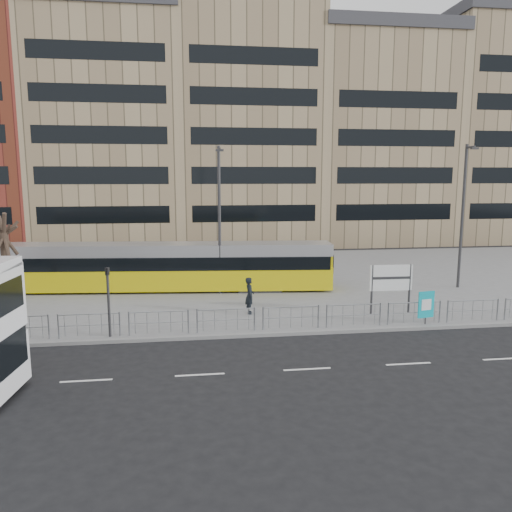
{
  "coord_description": "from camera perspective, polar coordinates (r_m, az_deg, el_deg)",
  "views": [
    {
      "loc": [
        -2.28,
        -21.35,
        7.17
      ],
      "look_at": [
        1.42,
        6.0,
        2.72
      ],
      "focal_mm": 35.0,
      "sensor_mm": 36.0,
      "label": 1
    }
  ],
  "objects": [
    {
      "name": "bare_tree",
      "position": [
        28.59,
        -27.06,
        4.68
      ],
      "size": [
        3.92,
        3.92,
        7.09
      ],
      "color": "black",
      "rests_on": "plaza"
    },
    {
      "name": "road_markings",
      "position": [
        19.05,
        2.86,
        -12.93
      ],
      "size": [
        62.0,
        0.12,
        0.01
      ],
      "primitive_type": "cube",
      "color": "white",
      "rests_on": "ground"
    },
    {
      "name": "pedestrian",
      "position": [
        25.66,
        -0.74,
        -4.54
      ],
      "size": [
        0.51,
        0.72,
        1.88
      ],
      "primitive_type": "imported",
      "rotation": [
        0.0,
        0.0,
        1.49
      ],
      "color": "black",
      "rests_on": "plaza"
    },
    {
      "name": "station_sign",
      "position": [
        26.33,
        15.18,
        -2.67
      ],
      "size": [
        2.22,
        0.16,
        2.55
      ],
      "rotation": [
        0.0,
        0.0,
        -0.02
      ],
      "color": "#2D2D30",
      "rests_on": "plaza"
    },
    {
      "name": "lamp_post_west",
      "position": [
        29.53,
        -4.2,
        4.72
      ],
      "size": [
        0.45,
        1.04,
        8.73
      ],
      "color": "#2D2D30",
      "rests_on": "plaza"
    },
    {
      "name": "pedestrian_barrier",
      "position": [
        23.11,
        3.28,
        -6.38
      ],
      "size": [
        32.07,
        0.07,
        1.1
      ],
      "color": "#919499",
      "rests_on": "plaza"
    },
    {
      "name": "ad_panel",
      "position": [
        25.17,
        18.87,
        -5.32
      ],
      "size": [
        0.85,
        0.21,
        1.6
      ],
      "rotation": [
        0.0,
        0.0,
        0.18
      ],
      "color": "#2D2D30",
      "rests_on": "plaza"
    },
    {
      "name": "plaza",
      "position": [
        34.17,
        -3.71,
        -2.84
      ],
      "size": [
        64.0,
        24.0,
        0.15
      ],
      "primitive_type": "cube",
      "color": "slate",
      "rests_on": "ground"
    },
    {
      "name": "tram",
      "position": [
        31.64,
        -14.16,
        -1.23
      ],
      "size": [
        24.85,
        4.61,
        2.92
      ],
      "rotation": [
        0.0,
        0.0,
        -0.09
      ],
      "color": "#D2C10B",
      "rests_on": "plaza"
    },
    {
      "name": "ground",
      "position": [
        22.64,
        -1.54,
        -9.3
      ],
      "size": [
        120.0,
        120.0,
        0.0
      ],
      "primitive_type": "plane",
      "color": "black",
      "rests_on": "ground"
    },
    {
      "name": "lamp_post_east",
      "position": [
        33.61,
        22.59,
        4.74
      ],
      "size": [
        0.45,
        1.04,
        8.92
      ],
      "color": "#2D2D30",
      "rests_on": "plaza"
    },
    {
      "name": "traffic_light_west",
      "position": [
        22.7,
        -16.54,
        -4.06
      ],
      "size": [
        0.2,
        0.23,
        3.1
      ],
      "rotation": [
        0.0,
        0.0,
        -0.19
      ],
      "color": "#2D2D30",
      "rests_on": "plaza"
    },
    {
      "name": "building_row",
      "position": [
        56.05,
        -3.87,
        15.02
      ],
      "size": [
        70.4,
        18.4,
        31.2
      ],
      "color": "maroon",
      "rests_on": "ground"
    },
    {
      "name": "kerb",
      "position": [
        22.66,
        -1.56,
        -9.08
      ],
      "size": [
        64.0,
        0.25,
        0.17
      ],
      "primitive_type": "cube",
      "color": "gray",
      "rests_on": "ground"
    }
  ]
}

